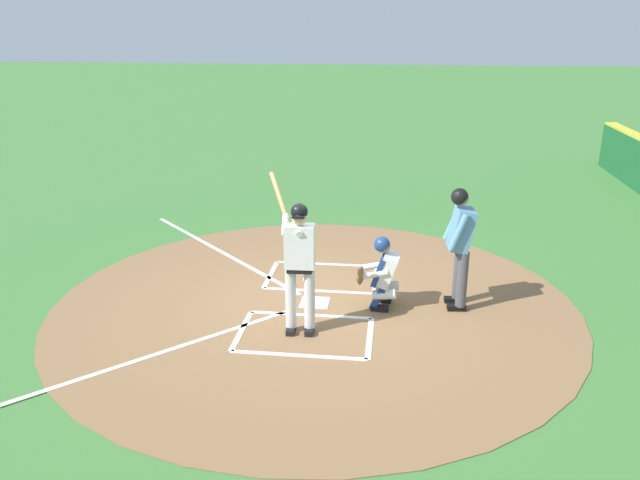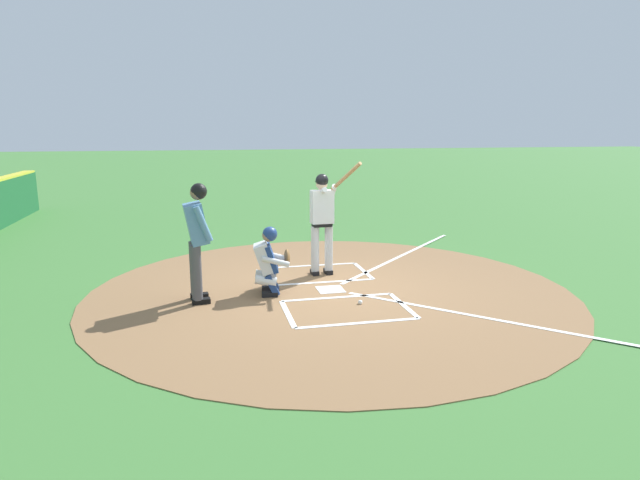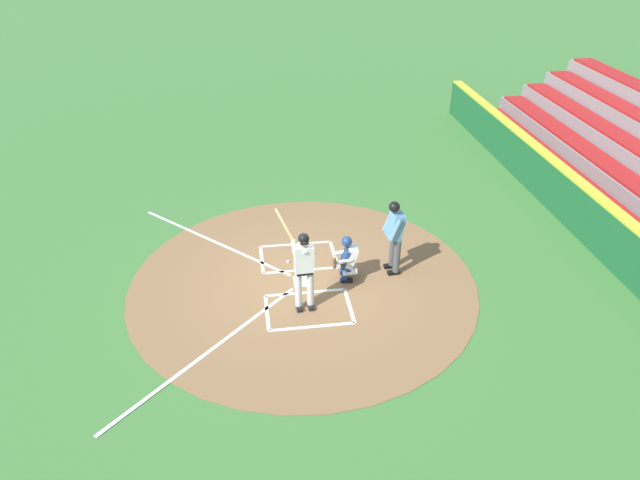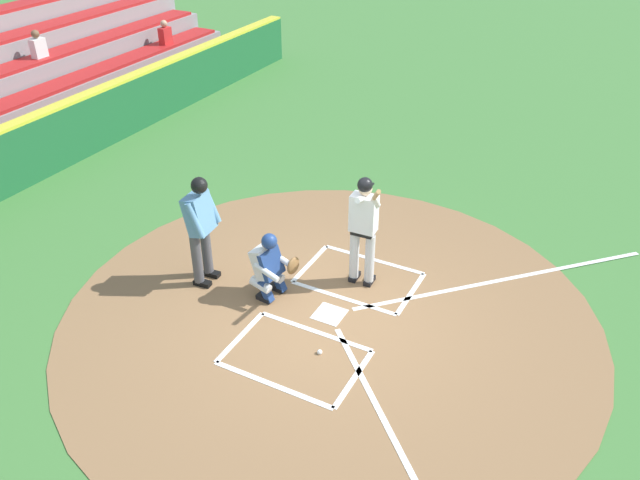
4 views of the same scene
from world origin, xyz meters
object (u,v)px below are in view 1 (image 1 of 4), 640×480
object	(u,v)px
batter	(299,259)
baseball	(305,280)
catcher	(382,271)
plate_umpire	(460,240)

from	to	relation	value
batter	baseball	bearing A→B (deg)	5.89
catcher	plate_umpire	size ratio (longest dim) A/B	0.61
plate_umpire	batter	bearing A→B (deg)	116.29
batter	baseball	distance (m)	2.10
catcher	baseball	xyz separation A→B (m)	(0.85, 1.29, -0.55)
batter	catcher	world-z (taller)	batter
catcher	batter	bearing A→B (deg)	130.61
batter	plate_umpire	distance (m)	2.49
plate_umpire	baseball	world-z (taller)	plate_umpire
catcher	plate_umpire	world-z (taller)	plate_umpire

